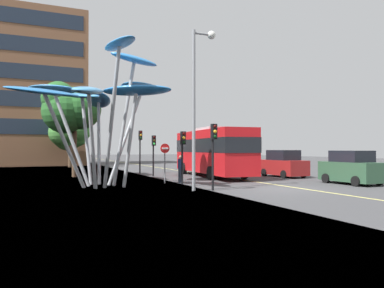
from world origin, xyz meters
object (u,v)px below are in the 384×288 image
traffic_light_kerb_near (214,142)px  traffic_light_kerb_far (183,146)px  car_parked_mid (283,164)px  leaf_sculpture (102,92)px  car_parked_near (352,168)px  street_lamp (198,89)px  no_entry_sign (165,157)px  traffic_light_opposite (140,143)px  pedestrian (181,169)px  red_bus (212,150)px  traffic_light_island_mid (154,147)px

traffic_light_kerb_near → traffic_light_kerb_far: traffic_light_kerb_near is taller
traffic_light_kerb_near → car_parked_mid: bearing=35.0°
leaf_sculpture → car_parked_near: leaf_sculpture is taller
leaf_sculpture → car_parked_mid: size_ratio=2.51×
street_lamp → no_entry_sign: street_lamp is taller
leaf_sculpture → traffic_light_opposite: (4.97, 9.68, -2.74)m
traffic_light_kerb_near → traffic_light_kerb_far: 3.92m
car_parked_near → street_lamp: 10.97m
traffic_light_kerb_far → pedestrian: bearing=78.1°
street_lamp → pedestrian: size_ratio=4.79×
traffic_light_opposite → street_lamp: (-0.79, -14.05, 2.54)m
red_bus → street_lamp: bearing=-120.3°
traffic_light_kerb_far → pedestrian: size_ratio=1.84×
leaf_sculpture → car_parked_near: bearing=-18.6°
traffic_light_kerb_near → street_lamp: 2.85m
leaf_sculpture → traffic_light_kerb_near: 7.41m
red_bus → leaf_sculpture: 10.74m
leaf_sculpture → pedestrian: 6.70m
traffic_light_kerb_far → traffic_light_island_mid: (0.36, 7.05, -0.01)m
traffic_light_opposite → street_lamp: bearing=-93.2°
traffic_light_kerb_far → pedestrian: traffic_light_kerb_far is taller
red_bus → car_parked_near: bearing=-61.1°
traffic_light_kerb_far → no_entry_sign: (-0.79, 1.06, -0.68)m
traffic_light_opposite → street_lamp: size_ratio=0.44×
red_bus → car_parked_mid: red_bus is taller
no_entry_sign → traffic_light_kerb_near: bearing=-79.3°
car_parked_mid → no_entry_sign: bearing=-171.8°
traffic_light_kerb_near → red_bus: bearing=64.2°
car_parked_mid → street_lamp: street_lamp is taller
traffic_light_opposite → traffic_light_island_mid: bearing=-87.9°
traffic_light_island_mid → traffic_light_kerb_near: bearing=-91.1°
traffic_light_kerb_near → leaf_sculpture: bearing=135.9°
traffic_light_kerb_near → street_lamp: street_lamp is taller
traffic_light_opposite → no_entry_sign: 9.56m
leaf_sculpture → street_lamp: (4.18, -4.37, -0.20)m
traffic_light_island_mid → car_parked_near: bearing=-50.3°
traffic_light_kerb_near → car_parked_mid: size_ratio=0.85×
red_bus → pedestrian: (-4.34, -4.31, -1.20)m
traffic_light_island_mid → car_parked_mid: traffic_light_island_mid is taller
traffic_light_kerb_near → traffic_light_island_mid: size_ratio=1.08×
traffic_light_kerb_near → no_entry_sign: traffic_light_kerb_near is taller
leaf_sculpture → traffic_light_opposite: size_ratio=2.72×
pedestrian → traffic_light_kerb_near: bearing=-90.3°
no_entry_sign → street_lamp: bearing=-87.1°
traffic_light_kerb_far → car_parked_mid: bearing=15.1°
traffic_light_kerb_near → car_parked_near: size_ratio=0.90×
red_bus → traffic_light_kerb_near: size_ratio=3.33×
leaf_sculpture → traffic_light_kerb_near: (4.88, -4.74, -2.94)m
red_bus → leaf_sculpture: bearing=-155.1°
leaf_sculpture → traffic_light_kerb_far: bearing=-9.9°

